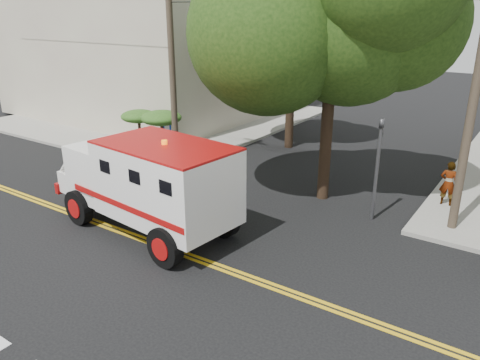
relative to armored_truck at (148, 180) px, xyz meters
The scene contains 12 objects.
ground 2.75m from the armored_truck, 17.99° to the right, with size 100.00×100.00×0.00m, color black.
sidewalk_nw 17.34m from the armored_truck, 131.85° to the left, with size 17.00×17.00×0.15m, color gray.
building_left 20.00m from the armored_truck, 133.27° to the left, with size 16.00×14.00×10.00m, color #B1A291.
utility_pole_left 7.01m from the armored_truck, 124.01° to the left, with size 0.28×0.28×9.00m, color #382D23.
utility_pole_right 10.34m from the armored_truck, 33.84° to the left, with size 0.28×0.28×9.00m, color #382D23.
tree_main 8.70m from the armored_truck, 54.80° to the left, with size 6.08×5.70×9.85m.
tree_left 11.84m from the armored_truck, 93.56° to the left, with size 4.48×4.20×7.70m.
traffic_signal 7.63m from the armored_truck, 40.57° to the left, with size 0.15×0.18×3.60m.
accessibility_sign 6.96m from the armored_truck, 127.32° to the left, with size 0.45×0.10×2.02m.
palm_planter 8.09m from the armored_truck, 132.35° to the left, with size 3.52×2.63×2.36m.
armored_truck is the anchor object (origin of this frame).
pedestrian_a 10.73m from the armored_truck, 44.10° to the left, with size 0.61×0.40×1.66m, color gray.
Camera 1 is at (8.36, -9.34, 6.97)m, focal length 35.00 mm.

